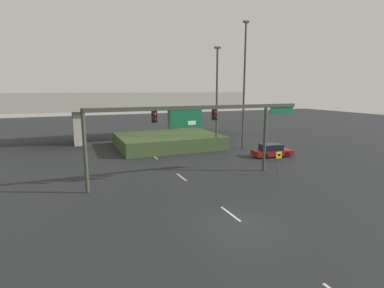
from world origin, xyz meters
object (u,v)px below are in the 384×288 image
Objects in this scene: highway_light_pole_near at (244,84)px; highway_light_pole_far at (217,97)px; parked_sedan_near_right at (272,151)px; signal_gantry at (199,119)px; speed_limit_sign at (279,159)px.

highway_light_pole_far is at bearing 175.87° from highway_light_pole_near.
highway_light_pole_near is at bearing 103.84° from parked_sedan_near_right.
signal_gantry is 4.07× the size of parked_sedan_near_right.
signal_gantry is 8.80× the size of speed_limit_sign.
highway_light_pole_near reaches higher than parked_sedan_near_right.
highway_light_pole_near is (3.54, 11.65, 6.89)m from speed_limit_sign.
speed_limit_sign is at bearing -116.10° from parked_sedan_near_right.
highway_light_pole_far is 9.30m from parked_sedan_near_right.
highway_light_pole_near is 1.25× the size of highway_light_pole_far.
signal_gantry is 1.52× the size of highway_light_pole_far.
speed_limit_sign is (7.24, -1.61, -3.78)m from signal_gantry.
parked_sedan_near_right is at bearing -52.01° from highway_light_pole_far.
highway_light_pole_near is (10.78, 10.04, 3.11)m from signal_gantry.
highway_light_pole_far reaches higher than parked_sedan_near_right.
signal_gantry reaches higher than speed_limit_sign.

